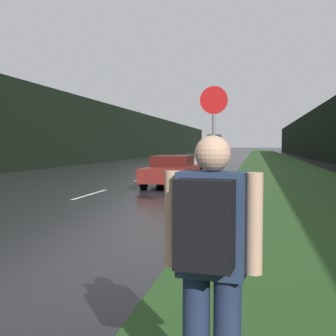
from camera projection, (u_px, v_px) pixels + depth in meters
name	position (u px, v px, depth m)	size (l,w,h in m)	color
grass_verge	(277.00, 164.00, 37.11)	(6.00, 240.00, 0.02)	#26471E
lane_stripe_c	(90.00, 194.00, 14.60)	(0.12, 3.00, 0.01)	silver
lane_stripe_d	(143.00, 179.00, 21.45)	(0.12, 3.00, 0.01)	silver
treeline_far_side	(120.00, 134.00, 50.37)	(2.00, 140.00, 6.00)	black
treeline_near_side	(330.00, 133.00, 45.49)	(2.00, 140.00, 6.11)	black
stop_sign	(214.00, 141.00, 9.42)	(0.62, 0.07, 3.02)	slate
hitchhiker_with_backpack	(211.00, 259.00, 2.57)	(0.61, 0.45, 1.77)	#1E2847
car_passing_near	(172.00, 171.00, 17.48)	(1.86, 4.47, 1.27)	maroon
car_passing_far	(210.00, 158.00, 31.75)	(1.82, 4.22, 1.38)	#9E9EA3
delivery_truck	(215.00, 144.00, 81.12)	(2.40, 7.62, 3.74)	black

